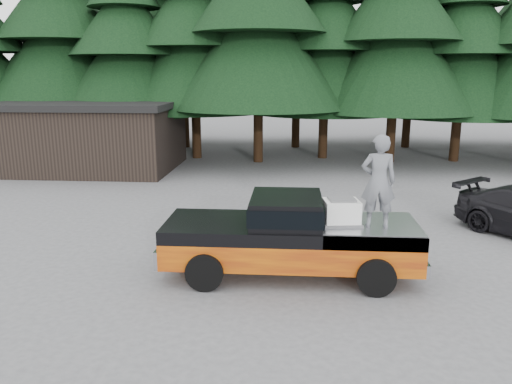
# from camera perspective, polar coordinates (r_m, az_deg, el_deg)

# --- Properties ---
(ground) EXTENTS (120.00, 120.00, 0.00)m
(ground) POSITION_cam_1_polar(r_m,az_deg,el_deg) (12.71, 0.15, -8.05)
(ground) COLOR #505153
(ground) RESTS_ON ground
(pickup_truck) EXTENTS (6.00, 2.04, 1.33)m
(pickup_truck) POSITION_cam_1_polar(r_m,az_deg,el_deg) (11.78, 3.89, -6.41)
(pickup_truck) COLOR #D06507
(pickup_truck) RESTS_ON ground
(truck_cab) EXTENTS (1.66, 1.90, 0.59)m
(truck_cab) POSITION_cam_1_polar(r_m,az_deg,el_deg) (11.49, 3.47, -1.90)
(truck_cab) COLOR black
(truck_cab) RESTS_ON pickup_truck
(air_compressor) EXTENTS (0.86, 0.74, 0.53)m
(air_compressor) POSITION_cam_1_polar(r_m,az_deg,el_deg) (11.41, 9.71, -2.33)
(air_compressor) COLOR white
(air_compressor) RESTS_ON pickup_truck
(man_on_bed) EXTENTS (0.77, 0.52, 2.07)m
(man_on_bed) POSITION_cam_1_polar(r_m,az_deg,el_deg) (11.16, 13.82, 1.18)
(man_on_bed) COLOR slate
(man_on_bed) RESTS_ON pickup_truck
(utility_building) EXTENTS (8.40, 6.40, 3.30)m
(utility_building) POSITION_cam_1_polar(r_m,az_deg,el_deg) (25.92, -18.20, 6.22)
(utility_building) COLOR black
(utility_building) RESTS_ON ground
(treeline) EXTENTS (60.15, 16.05, 17.50)m
(treeline) POSITION_cam_1_polar(r_m,az_deg,el_deg) (29.14, 3.62, 19.54)
(treeline) COLOR black
(treeline) RESTS_ON ground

